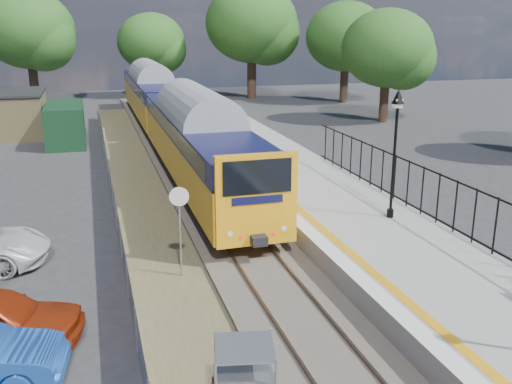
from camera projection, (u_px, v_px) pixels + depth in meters
name	position (u px, v px, depth m)	size (l,w,h in m)	color
ground	(315.00, 347.00, 13.98)	(120.00, 120.00, 0.00)	#2D2D30
track_bed	(213.00, 221.00, 22.73)	(5.90, 80.00, 0.29)	#473F38
platform	(339.00, 214.00, 22.35)	(5.00, 70.00, 0.90)	gray
platform_edge	(289.00, 208.00, 21.67)	(0.90, 70.00, 0.01)	silver
victorian_lamp_north	(396.00, 124.00, 19.72)	(0.44, 0.44, 4.60)	black
palisade_fence	(490.00, 223.00, 17.28)	(0.12, 26.00, 2.00)	black
wire_fence	(114.00, 200.00, 23.73)	(0.06, 52.00, 1.20)	#999EA3
tree_line	(156.00, 36.00, 51.18)	(56.80, 43.80, 11.88)	#332319
train	(168.00, 109.00, 36.85)	(2.82, 40.83, 3.51)	orange
speed_sign	(180.00, 216.00, 17.24)	(0.59, 0.14, 2.96)	#999EA3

